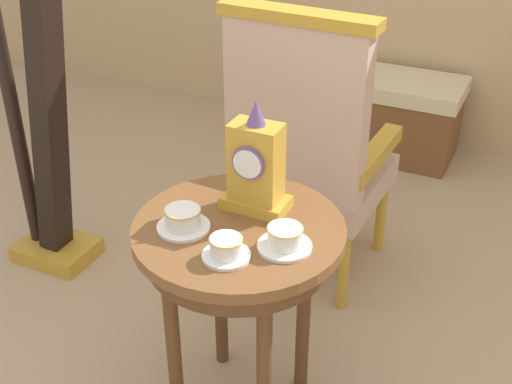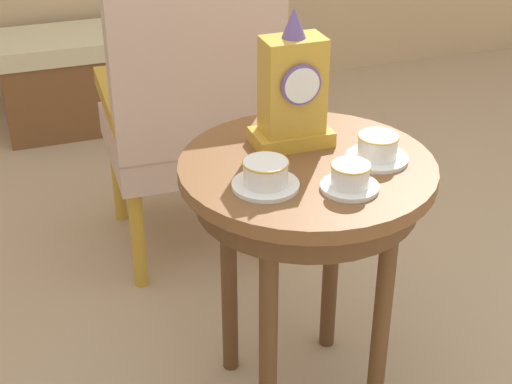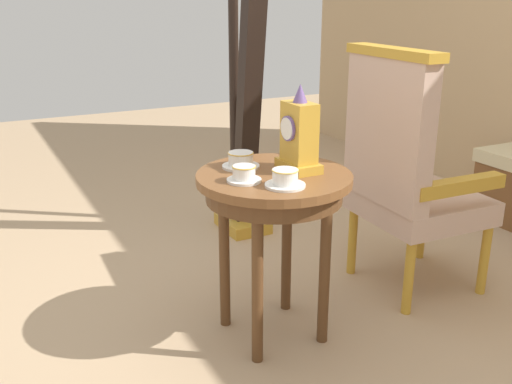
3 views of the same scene
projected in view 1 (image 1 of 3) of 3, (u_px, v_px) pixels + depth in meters
The scene contains 8 objects.
side_table at pixel (239, 253), 1.93m from camera, with size 0.60×0.60×0.70m.
teacup_left at pixel (183, 220), 1.86m from camera, with size 0.15×0.15×0.06m.
teacup_right at pixel (226, 249), 1.74m from camera, with size 0.13×0.13×0.06m.
teacup_center at pixel (285, 239), 1.78m from camera, with size 0.15×0.15×0.06m.
mantel_clock at pixel (256, 167), 1.90m from camera, with size 0.19×0.11×0.34m.
armchair at pixel (307, 148), 2.54m from camera, with size 0.57×0.55×1.14m.
harp at pixel (36, 96), 2.55m from camera, with size 0.40×0.24×1.86m.
window_bench at pixel (372, 112), 3.73m from camera, with size 0.95×0.40×0.44m.
Camera 1 is at (0.80, -1.43, 1.74)m, focal length 47.39 mm.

